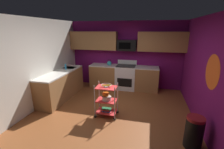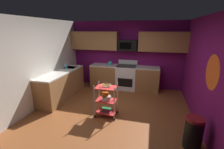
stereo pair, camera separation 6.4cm
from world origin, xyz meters
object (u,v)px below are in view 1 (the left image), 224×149
(oven_range, at_px, (126,77))
(book_stack, at_px, (107,110))
(dish_soap_bottle, at_px, (66,67))
(rolling_cart, at_px, (106,100))
(mixing_bowl_large, at_px, (107,98))
(trash_can, at_px, (194,132))
(fruit_bowl, at_px, (106,85))
(microwave, at_px, (127,45))
(kettle, at_px, (109,63))
(mixing_bowl_small, at_px, (106,94))

(oven_range, bearing_deg, book_stack, -94.87)
(oven_range, distance_m, dish_soap_bottle, 2.31)
(rolling_cart, xyz_separation_m, book_stack, (-0.00, 0.00, -0.28))
(mixing_bowl_large, distance_m, trash_can, 2.12)
(oven_range, xyz_separation_m, book_stack, (-0.18, -2.16, -0.31))
(oven_range, distance_m, mixing_bowl_large, 2.17)
(rolling_cart, height_order, fruit_bowl, rolling_cart)
(microwave, distance_m, mixing_bowl_large, 2.56)
(fruit_bowl, relative_size, dish_soap_bottle, 1.36)
(oven_range, bearing_deg, mixing_bowl_large, -94.69)
(mixing_bowl_large, xyz_separation_m, book_stack, (-0.01, -0.00, -0.35))
(mixing_bowl_large, bearing_deg, trash_can, -20.10)
(rolling_cart, relative_size, kettle, 3.47)
(mixing_bowl_small, relative_size, trash_can, 0.28)
(oven_range, xyz_separation_m, fruit_bowl, (-0.18, -2.16, 0.40))
(fruit_bowl, distance_m, mixing_bowl_large, 0.36)
(kettle, bearing_deg, mixing_bowl_large, -77.15)
(rolling_cart, bearing_deg, trash_can, -20.03)
(microwave, height_order, mixing_bowl_small, microwave)
(oven_range, height_order, rolling_cart, oven_range)
(oven_range, distance_m, rolling_cart, 2.17)
(book_stack, xyz_separation_m, dish_soap_bottle, (-1.80, 1.12, 0.85))
(kettle, bearing_deg, oven_range, 0.33)
(mixing_bowl_small, relative_size, book_stack, 0.69)
(kettle, bearing_deg, microwave, 9.21)
(rolling_cart, distance_m, mixing_bowl_small, 0.17)
(microwave, xyz_separation_m, kettle, (-0.67, -0.11, -0.70))
(dish_soap_bottle, bearing_deg, oven_range, 27.58)
(microwave, xyz_separation_m, rolling_cart, (-0.18, -2.27, -1.25))
(fruit_bowl, height_order, book_stack, fruit_bowl)
(rolling_cart, bearing_deg, book_stack, 153.43)
(microwave, xyz_separation_m, mixing_bowl_large, (-0.18, -2.27, -1.18))
(fruit_bowl, height_order, dish_soap_bottle, dish_soap_bottle)
(mixing_bowl_large, relative_size, dish_soap_bottle, 1.26)
(mixing_bowl_small, xyz_separation_m, trash_can, (2.02, -0.75, -0.29))
(fruit_bowl, xyz_separation_m, dish_soap_bottle, (-1.80, 1.12, 0.14))
(microwave, bearing_deg, mixing_bowl_small, -95.43)
(mixing_bowl_large, height_order, mixing_bowl_small, mixing_bowl_small)
(rolling_cart, bearing_deg, microwave, 85.36)
(oven_range, height_order, trash_can, oven_range)
(fruit_bowl, relative_size, mixing_bowl_large, 1.08)
(mixing_bowl_large, bearing_deg, book_stack, -180.00)
(book_stack, relative_size, trash_can, 0.40)
(trash_can, bearing_deg, rolling_cart, 159.97)
(microwave, xyz_separation_m, trash_can, (1.81, -2.99, -1.37))
(rolling_cart, distance_m, dish_soap_bottle, 2.20)
(book_stack, height_order, kettle, kettle)
(rolling_cart, relative_size, dish_soap_bottle, 4.57)
(book_stack, bearing_deg, kettle, 102.67)
(oven_range, relative_size, microwave, 1.57)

